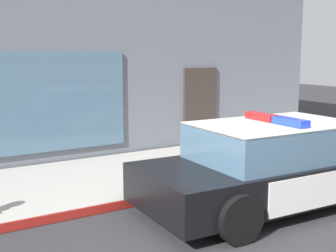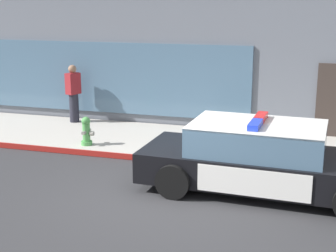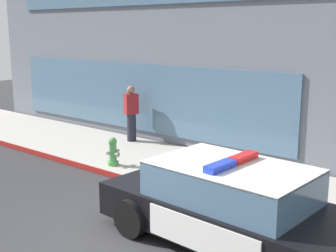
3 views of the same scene
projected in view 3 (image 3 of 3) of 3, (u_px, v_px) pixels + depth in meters
The scene contains 7 objects.
ground at pixel (125, 232), 8.02m from camera, with size 48.00×48.00×0.00m, color #303033.
sidewalk at pixel (229, 179), 10.63m from camera, with size 48.00×3.03×0.15m, color #B2ADA3.
curb_red_paint at pixel (190, 198), 9.48m from camera, with size 28.80×0.04×0.14m, color maroon.
storefront_building at pixel (272, 35), 16.26m from camera, with size 18.43×9.89×6.66m.
police_cruiser at pixel (238, 208), 7.36m from camera, with size 5.00×2.25×1.49m.
fire_hydrant at pixel (113, 152), 11.41m from camera, with size 0.34×0.39×0.73m.
pedestrian_on_sidewalk at pixel (131, 113), 13.82m from camera, with size 0.39×0.47×1.71m.
Camera 3 is at (5.33, -5.26, 3.53)m, focal length 48.24 mm.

